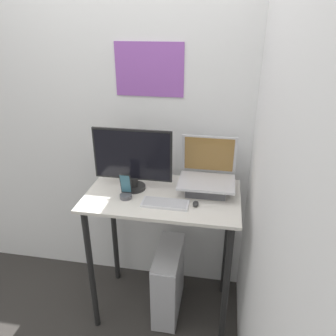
{
  "coord_description": "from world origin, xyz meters",
  "views": [
    {
      "loc": [
        0.34,
        -1.45,
        1.93
      ],
      "look_at": [
        0.03,
        0.28,
        1.12
      ],
      "focal_mm": 35.0,
      "sensor_mm": 36.0,
      "label": 1
    }
  ],
  "objects_px": {
    "keyboard": "(165,203)",
    "cell_phone": "(126,191)",
    "laptop": "(207,179)",
    "computer_tower": "(168,281)",
    "monitor": "(133,160)",
    "mouse": "(196,204)"
  },
  "relations": [
    {
      "from": "keyboard",
      "to": "cell_phone",
      "type": "xyz_separation_m",
      "value": [
        -0.25,
        0.04,
        0.04
      ]
    },
    {
      "from": "laptop",
      "to": "cell_phone",
      "type": "distance_m",
      "value": 0.5
    },
    {
      "from": "computer_tower",
      "to": "keyboard",
      "type": "bearing_deg",
      "value": -89.57
    },
    {
      "from": "monitor",
      "to": "cell_phone",
      "type": "distance_m",
      "value": 0.2
    },
    {
      "from": "monitor",
      "to": "computer_tower",
      "type": "distance_m",
      "value": 0.91
    },
    {
      "from": "mouse",
      "to": "laptop",
      "type": "bearing_deg",
      "value": 76.08
    },
    {
      "from": "laptop",
      "to": "mouse",
      "type": "distance_m",
      "value": 0.21
    },
    {
      "from": "laptop",
      "to": "monitor",
      "type": "bearing_deg",
      "value": -173.46
    },
    {
      "from": "keyboard",
      "to": "computer_tower",
      "type": "distance_m",
      "value": 0.7
    },
    {
      "from": "computer_tower",
      "to": "mouse",
      "type": "bearing_deg",
      "value": -29.08
    },
    {
      "from": "keyboard",
      "to": "mouse",
      "type": "height_order",
      "value": "mouse"
    },
    {
      "from": "monitor",
      "to": "cell_phone",
      "type": "height_order",
      "value": "monitor"
    },
    {
      "from": "mouse",
      "to": "computer_tower",
      "type": "xyz_separation_m",
      "value": [
        -0.18,
        0.1,
        -0.7
      ]
    },
    {
      "from": "keyboard",
      "to": "mouse",
      "type": "xyz_separation_m",
      "value": [
        0.17,
        0.02,
        0.0
      ]
    },
    {
      "from": "cell_phone",
      "to": "computer_tower",
      "type": "relative_size",
      "value": 0.31
    },
    {
      "from": "laptop",
      "to": "computer_tower",
      "type": "distance_m",
      "value": 0.8
    },
    {
      "from": "mouse",
      "to": "cell_phone",
      "type": "xyz_separation_m",
      "value": [
        -0.42,
        0.02,
        0.03
      ]
    },
    {
      "from": "cell_phone",
      "to": "laptop",
      "type": "bearing_deg",
      "value": 20.5
    },
    {
      "from": "cell_phone",
      "to": "keyboard",
      "type": "bearing_deg",
      "value": -8.41
    },
    {
      "from": "monitor",
      "to": "mouse",
      "type": "height_order",
      "value": "monitor"
    },
    {
      "from": "laptop",
      "to": "monitor",
      "type": "xyz_separation_m",
      "value": [
        -0.45,
        -0.05,
        0.12
      ]
    },
    {
      "from": "monitor",
      "to": "mouse",
      "type": "bearing_deg",
      "value": -19.21
    }
  ]
}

